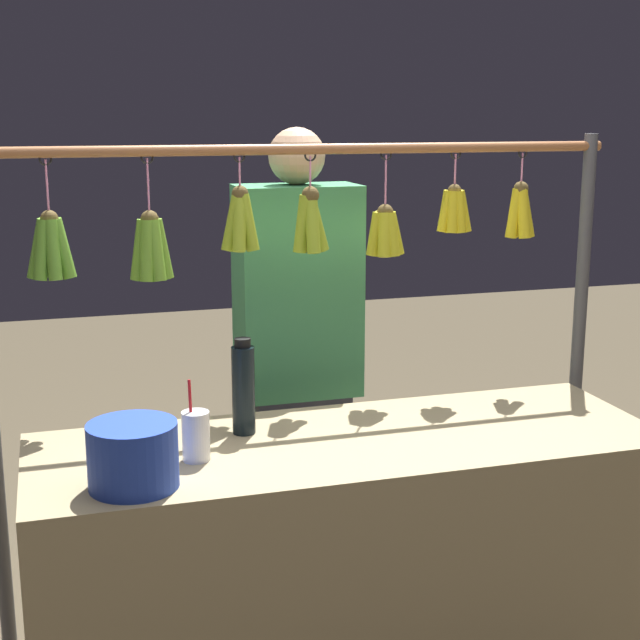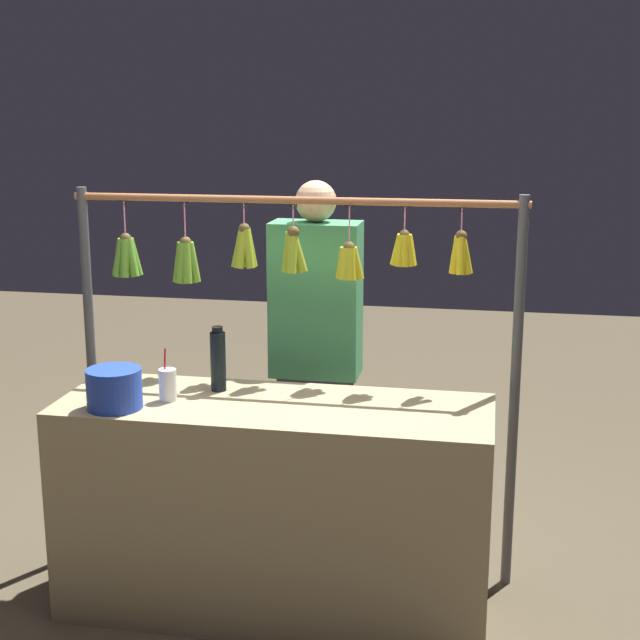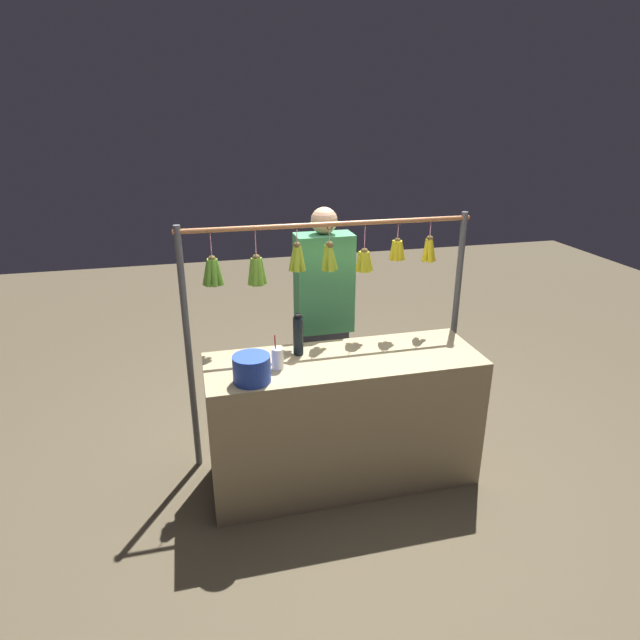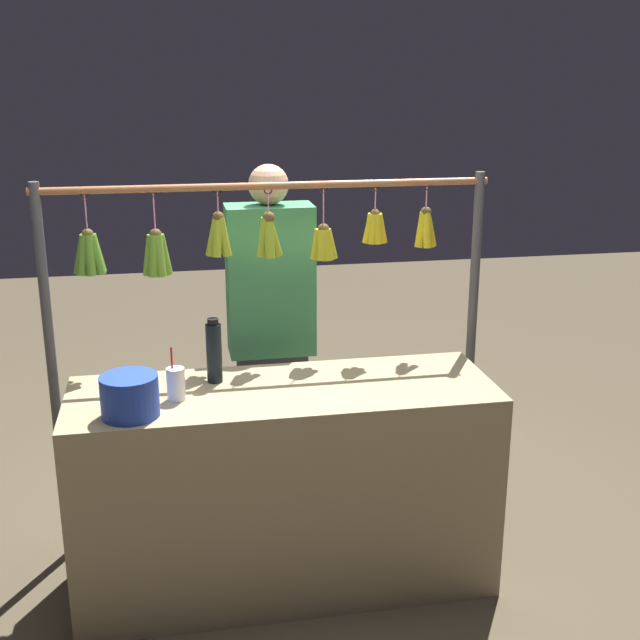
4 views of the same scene
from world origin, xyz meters
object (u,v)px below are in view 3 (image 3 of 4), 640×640
at_px(vendor_person, 324,325).
at_px(blue_bucket, 252,369).
at_px(water_bottle, 298,335).
at_px(drink_cup, 278,358).

bearing_deg(vendor_person, blue_bucket, 53.01).
height_order(water_bottle, drink_cup, water_bottle).
relative_size(blue_bucket, vendor_person, 0.13).
xyz_separation_m(drink_cup, vendor_person, (-0.47, -0.72, -0.11)).
height_order(water_bottle, blue_bucket, water_bottle).
bearing_deg(blue_bucket, drink_cup, -142.56).
bearing_deg(vendor_person, drink_cup, 56.88).
distance_m(water_bottle, drink_cup, 0.24).
distance_m(blue_bucket, drink_cup, 0.22).
xyz_separation_m(water_bottle, vendor_person, (-0.31, -0.55, -0.17)).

